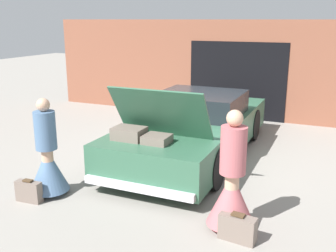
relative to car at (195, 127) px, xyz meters
The scene contains 7 objects.
ground_plane 0.59m from the car, 81.18° to the right, with size 40.00×40.00×0.00m, color gray.
garage_wall_back 3.65m from the car, 89.96° to the left, with size 12.00×0.14×2.80m.
car is the anchor object (origin of this frame).
person_left 3.22m from the car, 118.02° to the right, with size 0.65×0.65×1.62m.
person_right 3.12m from the car, 60.97° to the right, with size 0.66×0.66×1.69m.
suitcase_beside_left_person 3.61m from the car, 116.91° to the right, with size 0.44×0.17×0.37m.
suitcase_beside_right_person 3.46m from the car, 60.71° to the right, with size 0.51×0.24×0.38m.
Camera 1 is at (2.69, -7.54, 2.80)m, focal length 42.00 mm.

